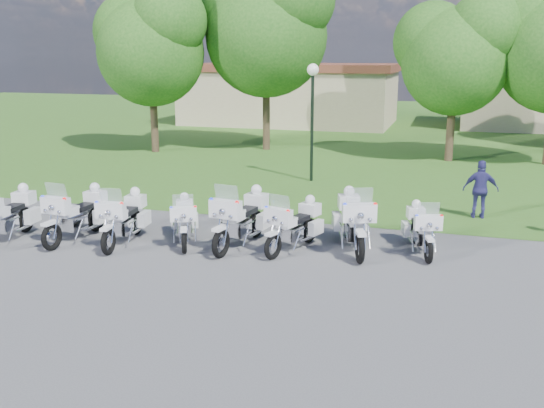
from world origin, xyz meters
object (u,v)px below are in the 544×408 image
(motorcycle_4, at_px, (242,218))
(bystander_c, at_px, (481,190))
(motorcycle_6, at_px, (353,221))
(lamp_post, at_px, (313,94))
(motorcycle_3, at_px, (184,220))
(motorcycle_2, at_px, (125,217))
(motorcycle_0, at_px, (8,214))
(motorcycle_7, at_px, (421,228))
(motorcycle_5, at_px, (295,224))
(motorcycle_1, at_px, (78,213))

(motorcycle_4, relative_size, bystander_c, 1.50)
(motorcycle_4, relative_size, motorcycle_6, 1.03)
(motorcycle_6, xyz_separation_m, lamp_post, (-2.92, 7.85, 2.58))
(lamp_post, distance_m, bystander_c, 7.56)
(motorcycle_3, bearing_deg, motorcycle_6, 166.15)
(motorcycle_2, bearing_deg, motorcycle_0, 6.62)
(motorcycle_2, xyz_separation_m, motorcycle_4, (2.98, 0.66, 0.06))
(motorcycle_2, height_order, motorcycle_4, motorcycle_4)
(motorcycle_0, relative_size, bystander_c, 1.44)
(motorcycle_2, bearing_deg, motorcycle_4, -173.91)
(motorcycle_0, relative_size, motorcycle_7, 1.21)
(motorcycle_3, relative_size, motorcycle_5, 0.90)
(bystander_c, bearing_deg, motorcycle_1, 23.86)
(bystander_c, bearing_deg, motorcycle_6, 48.64)
(lamp_post, bearing_deg, motorcycle_5, -79.47)
(motorcycle_5, bearing_deg, lamp_post, -61.56)
(motorcycle_7, distance_m, bystander_c, 4.03)
(motorcycle_0, distance_m, motorcycle_3, 4.63)
(motorcycle_0, relative_size, motorcycle_3, 1.24)
(motorcycle_1, height_order, motorcycle_2, motorcycle_1)
(motorcycle_2, height_order, motorcycle_5, motorcycle_2)
(motorcycle_6, bearing_deg, motorcycle_1, -8.10)
(motorcycle_5, height_order, motorcycle_7, motorcycle_5)
(motorcycle_0, bearing_deg, motorcycle_2, -174.08)
(lamp_post, bearing_deg, bystander_c, -32.46)
(motorcycle_1, bearing_deg, motorcycle_0, 24.83)
(lamp_post, bearing_deg, motorcycle_1, -114.45)
(motorcycle_6, relative_size, motorcycle_7, 1.22)
(motorcycle_6, bearing_deg, motorcycle_4, -7.05)
(motorcycle_2, distance_m, bystander_c, 10.26)
(motorcycle_1, distance_m, motorcycle_2, 1.35)
(motorcycle_0, relative_size, motorcycle_6, 0.99)
(motorcycle_3, bearing_deg, motorcycle_0, -9.56)
(motorcycle_5, height_order, lamp_post, lamp_post)
(motorcycle_6, xyz_separation_m, bystander_c, (3.11, 4.01, 0.13))
(motorcycle_5, xyz_separation_m, motorcycle_7, (3.02, 0.73, -0.05))
(motorcycle_0, bearing_deg, motorcycle_7, -175.27)
(motorcycle_4, distance_m, bystander_c, 7.42)
(motorcycle_0, relative_size, lamp_post, 0.56)
(motorcycle_5, bearing_deg, motorcycle_0, 28.95)
(motorcycle_2, relative_size, motorcycle_4, 0.92)
(motorcycle_1, xyz_separation_m, motorcycle_7, (8.71, 1.54, -0.10))
(motorcycle_1, height_order, motorcycle_4, motorcycle_4)
(lamp_post, height_order, bystander_c, lamp_post)
(motorcycle_5, relative_size, motorcycle_6, 0.88)
(motorcycle_3, bearing_deg, motorcycle_7, 165.96)
(motorcycle_1, distance_m, bystander_c, 11.47)
(motorcycle_5, relative_size, bystander_c, 1.28)
(motorcycle_2, xyz_separation_m, motorcycle_6, (5.72, 1.20, 0.06))
(motorcycle_2, relative_size, motorcycle_7, 1.16)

